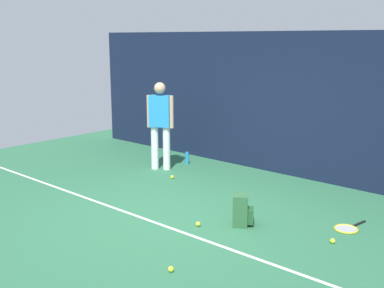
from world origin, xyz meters
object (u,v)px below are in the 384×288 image
tennis_player (160,120)px  tennis_ball_mid_court (198,224)px  tennis_ball_near_player (171,269)px  water_bottle (187,158)px  backpack (242,210)px  tennis_ball_far_left (172,177)px  tennis_ball_by_fence (333,241)px  tennis_racket (347,228)px

tennis_player → tennis_ball_mid_court: size_ratio=25.76×
tennis_ball_near_player → water_bottle: water_bottle is taller
backpack → water_bottle: 3.37m
tennis_player → tennis_ball_mid_court: 3.17m
tennis_ball_near_player → tennis_ball_far_left: (-2.49, 2.60, 0.00)m
backpack → tennis_ball_by_fence: size_ratio=6.67×
tennis_player → water_bottle: 1.06m
water_bottle → tennis_racket: bearing=-15.8°
tennis_racket → tennis_ball_far_left: bearing=-82.7°
tennis_ball_near_player → backpack: bearing=98.1°
tennis_ball_far_left → tennis_ball_by_fence: bearing=-11.5°
backpack → tennis_ball_by_fence: bearing=-112.7°
backpack → tennis_ball_mid_court: bearing=103.6°
backpack → tennis_ball_near_player: (0.23, -1.64, -0.18)m
tennis_ball_far_left → tennis_racket: bearing=-2.5°
backpack → water_bottle: backpack is taller
backpack → tennis_ball_near_player: size_ratio=6.67×
tennis_ball_far_left → water_bottle: (-0.51, 0.97, 0.09)m
tennis_ball_by_fence → tennis_ball_mid_court: bearing=-156.9°
tennis_ball_near_player → water_bottle: 4.66m
tennis_ball_mid_court → water_bottle: bearing=134.8°
tennis_ball_mid_court → backpack: bearing=47.8°
tennis_racket → backpack: size_ratio=1.44×
tennis_racket → water_bottle: water_bottle is taller
tennis_player → tennis_ball_mid_court: tennis_player is taller
backpack → tennis_ball_mid_court: size_ratio=6.67×
tennis_racket → tennis_ball_near_player: bearing=-11.1°
tennis_player → tennis_racket: 4.19m
tennis_racket → tennis_ball_mid_court: tennis_ball_mid_court is taller
tennis_racket → backpack: backpack is taller
tennis_ball_by_fence → tennis_ball_mid_court: (-1.63, -0.70, 0.00)m
backpack → tennis_ball_mid_court: 0.63m
tennis_ball_mid_court → water_bottle: (-2.35, 2.37, 0.09)m
backpack → tennis_ball_by_fence: 1.27m
tennis_player → tennis_ball_far_left: 1.18m
tennis_racket → backpack: bearing=-45.5°
tennis_ball_mid_court → water_bottle: size_ratio=0.26×
tennis_racket → water_bottle: bearing=-96.1°
tennis_racket → tennis_ball_near_player: size_ratio=9.59×
backpack → tennis_ball_by_fence: (1.23, 0.25, -0.18)m
tennis_racket → tennis_ball_mid_court: (-1.57, -1.26, 0.02)m
tennis_player → tennis_ball_far_left: (0.63, -0.34, -0.93)m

